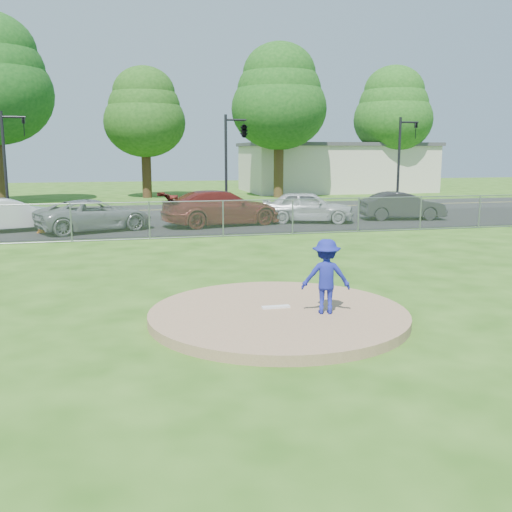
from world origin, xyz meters
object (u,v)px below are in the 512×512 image
Objects in this scene: tree_right at (279,96)px; parked_car_gray at (95,215)px; traffic_signal_center at (242,132)px; traffic_signal_right at (403,154)px; pitcher at (326,276)px; traffic_signal_left at (9,154)px; parked_car_pearl at (308,207)px; parked_car_charcoal at (402,206)px; parked_car_darkred at (221,208)px; parked_car_white at (10,215)px; traffic_cone at (41,225)px; tree_far_right at (393,110)px; tree_center at (145,112)px; commercial_building at (335,167)px.

parked_car_gray is at bearing -128.04° from tree_right.
traffic_signal_right is (10.27, 0.00, -1.25)m from traffic_signal_center.
pitcher is at bearing -104.06° from tree_right.
parked_car_pearl is (14.75, -6.08, -2.57)m from traffic_signal_left.
parked_car_charcoal is at bearing -39.87° from traffic_signal_center.
tree_right is 2.08× the size of traffic_signal_center.
parked_car_darkred is 9.59m from parked_car_charcoal.
traffic_signal_right is 26.19m from pitcher.
traffic_signal_center is at bearing -82.50° from parked_car_white.
parked_car_white is at bearing -81.57° from traffic_signal_left.
traffic_signal_left is at bearing 180.00° from traffic_signal_center.
traffic_signal_center is at bearing 33.58° from traffic_cone.
tree_far_right reaches higher than traffic_signal_left.
parked_car_gray is (2.26, 0.03, 0.36)m from traffic_cone.
traffic_signal_center is 13.88m from parked_car_white.
tree_far_right is at bearing 36.98° from traffic_cone.
tree_center is 0.85× the size of tree_right.
traffic_signal_right is at bearing -62.36° from tree_right.
commercial_building is at bearing 40.60° from tree_right.
traffic_signal_left reaches higher than parked_car_darkred.
tree_far_right is at bearing -103.46° from pitcher.
tree_right is at bearing -164.74° from tree_far_right.
pitcher is at bearing 156.81° from parked_car_charcoal.
commercial_building reaches higher than parked_car_pearl.
commercial_building is 26.53m from parked_car_darkred.
traffic_signal_right is at bearing -91.78° from parked_car_gray.
tree_far_right is at bearing -36.87° from commercial_building.
traffic_signal_right is 0.97× the size of parked_car_darkred.
pitcher is 17.10m from parked_car_pearl.
commercial_building is 3.74× the size of parked_car_white.
traffic_signal_center reaches higher than pitcher.
parked_car_darkred is (9.45, -0.08, 0.11)m from parked_car_white.
tree_center is 6.43× the size of pitcher.
tree_far_right is at bearing 2.73° from tree_center.
tree_right is at bearing 117.64° from traffic_signal_right.
parked_car_white is (-6.85, -18.16, -5.74)m from tree_center.
parked_car_white is 1.02× the size of parked_car_charcoal.
pitcher reaches higher than parked_car_charcoal.
parked_car_white is 0.96× the size of parked_car_pearl.
parked_car_pearl reaches higher than traffic_cone.
traffic_signal_left is at bearing 108.14° from traffic_cone.
tree_right is at bearing 29.38° from traffic_signal_left.
pitcher is (1.89, -34.40, -5.50)m from tree_center.
parked_car_charcoal is (-8.82, -19.03, -6.34)m from tree_far_right.
traffic_signal_left is 0.97× the size of parked_car_darkred.
traffic_cone is at bearing -139.87° from parked_car_white.
tree_far_right is 20.78m from traffic_signal_center.
traffic_signal_left is 1.30× the size of parked_car_charcoal.
pitcher is 19.35m from parked_car_charcoal.
traffic_signal_right is 19.90m from parked_car_gray.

